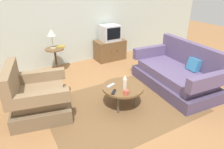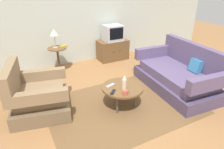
# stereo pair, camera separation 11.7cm
# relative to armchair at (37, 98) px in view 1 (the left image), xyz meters

# --- Properties ---
(ground_plane) EXTENTS (16.00, 16.00, 0.00)m
(ground_plane) POSITION_rel_armchair_xyz_m (1.33, -0.57, -0.30)
(ground_plane) COLOR olive
(back_wall) EXTENTS (9.00, 0.12, 2.70)m
(back_wall) POSITION_rel_armchair_xyz_m (1.33, 2.00, 1.05)
(back_wall) COLOR #B2BCB2
(back_wall) RESTS_ON ground
(area_rug) EXTENTS (2.64, 1.89, 0.00)m
(area_rug) POSITION_rel_armchair_xyz_m (1.37, -0.53, -0.29)
(area_rug) COLOR brown
(area_rug) RESTS_ON ground
(armchair) EXTENTS (1.10, 1.13, 0.90)m
(armchair) POSITION_rel_armchair_xyz_m (0.00, 0.00, 0.00)
(armchair) COLOR brown
(armchair) RESTS_ON ground
(couch) EXTENTS (1.13, 1.91, 0.92)m
(couch) POSITION_rel_armchair_xyz_m (2.75, -0.48, -0.00)
(couch) COLOR #4B3E5C
(couch) RESTS_ON ground
(coffee_table) EXTENTS (0.73, 0.73, 0.40)m
(coffee_table) POSITION_rel_armchair_xyz_m (1.37, -0.53, 0.08)
(coffee_table) COLOR brown
(coffee_table) RESTS_ON ground
(side_table) EXTENTS (0.44, 0.44, 0.62)m
(side_table) POSITION_rel_armchair_xyz_m (0.76, 1.52, 0.14)
(side_table) COLOR brown
(side_table) RESTS_ON ground
(tv_stand) EXTENTS (0.83, 0.50, 0.56)m
(tv_stand) POSITION_rel_armchair_xyz_m (2.34, 1.66, -0.02)
(tv_stand) COLOR brown
(tv_stand) RESTS_ON ground
(television) EXTENTS (0.50, 0.43, 0.42)m
(television) POSITION_rel_armchair_xyz_m (2.34, 1.65, 0.47)
(television) COLOR #B7B7BC
(television) RESTS_ON tv_stand
(table_lamp) EXTENTS (0.20, 0.20, 0.46)m
(table_lamp) POSITION_rel_armchair_xyz_m (0.73, 1.53, 0.68)
(table_lamp) COLOR #9E937A
(table_lamp) RESTS_ON side_table
(vase) EXTENTS (0.07, 0.07, 0.26)m
(vase) POSITION_rel_armchair_xyz_m (1.35, -0.62, 0.24)
(vase) COLOR beige
(vase) RESTS_ON coffee_table
(mug) EXTENTS (0.12, 0.08, 0.08)m
(mug) POSITION_rel_armchair_xyz_m (1.27, -0.79, 0.15)
(mug) COLOR #B74C3D
(mug) RESTS_ON coffee_table
(tv_remote_dark) EXTENTS (0.14, 0.14, 0.02)m
(tv_remote_dark) POSITION_rel_armchair_xyz_m (1.12, -0.63, 0.12)
(tv_remote_dark) COLOR black
(tv_remote_dark) RESTS_ON coffee_table
(tv_remote_silver) EXTENTS (0.18, 0.10, 0.02)m
(tv_remote_silver) POSITION_rel_armchair_xyz_m (1.19, -0.42, 0.12)
(tv_remote_silver) COLOR #B2B2B7
(tv_remote_silver) RESTS_ON coffee_table
(book) EXTENTS (0.22, 0.18, 0.03)m
(book) POSITION_rel_armchair_xyz_m (0.92, 1.57, 0.33)
(book) COLOR olive
(book) RESTS_ON side_table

